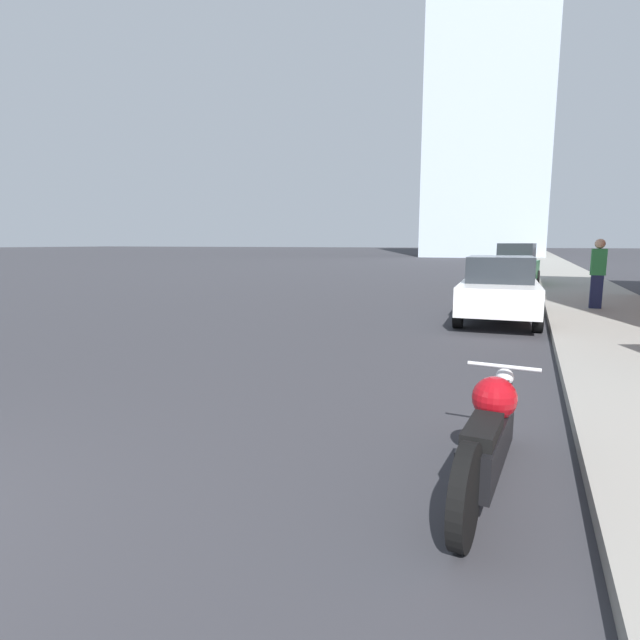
# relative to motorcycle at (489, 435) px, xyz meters

# --- Properties ---
(sidewalk) EXTENTS (2.98, 240.00, 0.15)m
(sidewalk) POSITION_rel_motorcycle_xyz_m (2.20, 36.82, -0.34)
(sidewalk) COLOR gray
(sidewalk) RESTS_ON ground_plane
(motorcycle) EXTENTS (0.62, 2.36, 0.82)m
(motorcycle) POSITION_rel_motorcycle_xyz_m (0.00, 0.00, 0.00)
(motorcycle) COLOR black
(motorcycle) RESTS_ON ground_plane
(parked_car_white) EXTENTS (1.98, 4.63, 1.56)m
(parked_car_white) POSITION_rel_motorcycle_xyz_m (-0.41, 8.88, 0.39)
(parked_car_white) COLOR silver
(parked_car_white) RESTS_ON ground_plane
(parked_car_green) EXTENTS (2.03, 3.97, 1.86)m
(parked_car_green) POSITION_rel_motorcycle_xyz_m (-0.29, 19.50, 0.49)
(parked_car_green) COLOR #1E6B33
(parked_car_green) RESTS_ON ground_plane
(pedestrian) EXTENTS (0.36, 0.26, 1.84)m
(pedestrian) POSITION_rel_motorcycle_xyz_m (1.92, 11.18, 0.70)
(pedestrian) COLOR #1E2347
(pedestrian) RESTS_ON sidewalk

